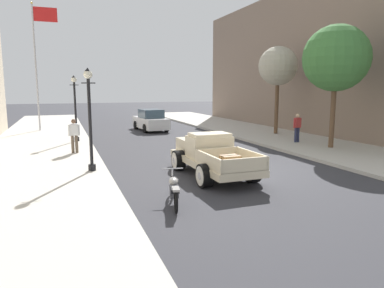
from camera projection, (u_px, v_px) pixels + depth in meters
The scene contains 14 objects.
ground_plane at pixel (228, 171), 14.03m from camera, with size 140.00×140.00×0.00m, color #333338.
sidewalk_left at pixel (27, 187), 11.54m from camera, with size 5.50×64.00×0.15m, color #B7B2A8.
sidewalk_right at pixel (368, 157), 16.50m from camera, with size 5.50×64.00×0.15m, color #B7B2A8.
building_right_storefront at pixel (351, 63), 28.41m from camera, with size 12.00×28.00×10.51m, color #7F6B5B.
hotrod_truck_cream at pixel (210, 155), 13.40m from camera, with size 2.24×4.96×1.58m.
motorcycle_parked at pixel (174, 189), 9.94m from camera, with size 0.73×2.08×0.93m.
car_background_white at pixel (151, 121), 27.42m from camera, with size 2.10×4.41×1.65m.
pedestrian_sidewalk_left at pixel (74, 134), 17.00m from camera, with size 0.53×0.22×1.65m.
pedestrian_sidewalk_right at pixel (297, 126), 20.45m from camera, with size 0.53×0.22×1.65m.
street_lamp_near at pixel (90, 112), 13.13m from camera, with size 0.50×0.32×3.85m.
street_lamp_far at pixel (75, 103), 20.69m from camera, with size 0.50×0.32×3.85m.
flagpole at pixel (38, 53), 25.65m from camera, with size 1.74×0.16×9.16m.
street_tree_nearest at pixel (336, 59), 18.09m from camera, with size 3.38×3.38×6.31m.
street_tree_second at pixel (278, 66), 23.87m from camera, with size 2.61×2.61×5.90m.
Camera 1 is at (-6.07, -12.36, 3.25)m, focal length 33.13 mm.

